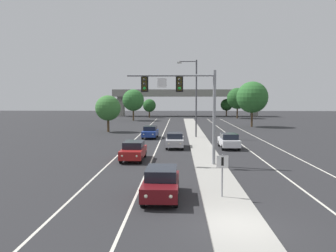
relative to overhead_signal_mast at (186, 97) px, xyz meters
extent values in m
plane|color=#28282B|center=(1.84, -12.95, -5.31)|extent=(260.00, 260.00, 0.00)
cube|color=#9E9B93|center=(1.84, 5.05, -5.23)|extent=(2.40, 110.00, 0.15)
cube|color=silver|center=(-2.86, 12.05, -5.31)|extent=(0.14, 100.00, 0.01)
cube|color=silver|center=(6.54, 12.05, -5.31)|extent=(0.14, 100.00, 0.01)
cube|color=silver|center=(-6.16, 12.05, -5.31)|extent=(0.14, 100.00, 0.01)
cube|color=silver|center=(9.84, 12.05, -5.31)|extent=(0.14, 100.00, 0.01)
cylinder|color=gray|center=(2.14, 0.01, -1.56)|extent=(0.24, 0.24, 7.20)
cylinder|color=gray|center=(-1.19, 0.01, 1.64)|extent=(6.65, 0.16, 0.16)
cube|color=black|center=(-0.52, 0.05, 0.99)|extent=(0.56, 0.06, 1.20)
cube|color=#38330F|center=(-0.52, 0.01, 0.99)|extent=(0.32, 0.32, 1.00)
sphere|color=#282828|center=(-0.52, -0.16, 1.31)|extent=(0.22, 0.22, 0.22)
sphere|color=#282828|center=(-0.52, -0.16, 0.99)|extent=(0.22, 0.22, 0.22)
sphere|color=green|center=(-0.52, -0.16, 0.67)|extent=(0.22, 0.22, 0.22)
cube|color=black|center=(-3.18, 0.05, 0.99)|extent=(0.56, 0.06, 1.20)
cube|color=#38330F|center=(-3.18, 0.01, 0.99)|extent=(0.32, 0.32, 1.00)
sphere|color=#282828|center=(-3.18, -0.16, 1.31)|extent=(0.22, 0.22, 0.22)
sphere|color=#282828|center=(-3.18, -0.16, 0.99)|extent=(0.22, 0.22, 0.22)
sphere|color=green|center=(-3.18, -0.16, 0.67)|extent=(0.22, 0.22, 0.22)
cube|color=white|center=(-1.85, -0.01, 1.09)|extent=(0.70, 0.04, 0.70)
cylinder|color=gray|center=(1.68, -8.96, -4.06)|extent=(0.08, 0.08, 2.20)
cube|color=white|center=(1.68, -8.99, -3.31)|extent=(0.60, 0.03, 0.60)
cube|color=black|center=(1.68, -9.01, -3.31)|extent=(0.12, 0.01, 0.44)
cylinder|color=#4C4C51|center=(1.69, 18.95, -0.16)|extent=(0.20, 0.20, 10.00)
cylinder|color=#4C4C51|center=(0.59, 18.95, 4.64)|extent=(2.20, 0.12, 0.12)
cube|color=#B7B7B2|center=(-0.51, 18.95, 4.49)|extent=(0.56, 0.28, 0.20)
cube|color=#5B0F14|center=(-1.48, -8.81, -4.64)|extent=(1.86, 4.42, 0.70)
cube|color=black|center=(-1.47, -8.59, -4.01)|extent=(1.61, 2.40, 0.56)
sphere|color=#EAE5C6|center=(-0.93, -11.00, -4.59)|extent=(0.18, 0.18, 0.18)
sphere|color=#EAE5C6|center=(-2.08, -10.99, -4.59)|extent=(0.18, 0.18, 0.18)
cylinder|color=black|center=(-0.70, -10.32, -4.99)|extent=(0.23, 0.64, 0.64)
cylinder|color=black|center=(-2.30, -10.30, -4.99)|extent=(0.23, 0.64, 0.64)
cylinder|color=black|center=(-0.66, -7.32, -4.99)|extent=(0.23, 0.64, 0.64)
cylinder|color=black|center=(-2.26, -7.30, -4.99)|extent=(0.23, 0.64, 0.64)
cube|color=maroon|center=(-4.39, 2.37, -4.64)|extent=(1.87, 4.43, 0.70)
cube|color=black|center=(-4.39, 2.59, -4.01)|extent=(1.62, 2.40, 0.56)
sphere|color=#EAE5C6|center=(-3.85, 0.19, -4.59)|extent=(0.18, 0.18, 0.18)
sphere|color=#EAE5C6|center=(-5.00, 0.20, -4.59)|extent=(0.18, 0.18, 0.18)
cylinder|color=black|center=(-3.62, 0.86, -4.99)|extent=(0.23, 0.64, 0.64)
cylinder|color=black|center=(-5.22, 0.89, -4.99)|extent=(0.23, 0.64, 0.64)
cylinder|color=black|center=(-3.57, 3.86, -4.99)|extent=(0.23, 0.64, 0.64)
cylinder|color=black|center=(-5.17, 3.89, -4.99)|extent=(0.23, 0.64, 0.64)
cube|color=#B7B7BC|center=(-0.96, 9.81, -4.64)|extent=(1.86, 4.42, 0.70)
cube|color=black|center=(-0.95, 10.03, -4.01)|extent=(1.62, 2.40, 0.56)
sphere|color=#EAE5C6|center=(-0.41, 7.62, -4.59)|extent=(0.18, 0.18, 0.18)
sphere|color=#EAE5C6|center=(-1.56, 7.63, -4.59)|extent=(0.18, 0.18, 0.18)
cylinder|color=black|center=(-0.18, 8.30, -4.99)|extent=(0.23, 0.64, 0.64)
cylinder|color=black|center=(-1.78, 8.32, -4.99)|extent=(0.23, 0.64, 0.64)
cylinder|color=black|center=(-0.14, 11.29, -4.99)|extent=(0.23, 0.64, 0.64)
cylinder|color=black|center=(-1.74, 11.32, -4.99)|extent=(0.23, 0.64, 0.64)
cube|color=navy|center=(-4.31, 18.70, -4.64)|extent=(1.93, 4.45, 0.70)
cube|color=black|center=(-4.30, 18.92, -4.01)|extent=(1.65, 2.42, 0.56)
sphere|color=#EAE5C6|center=(-3.80, 16.51, -4.59)|extent=(0.18, 0.18, 0.18)
sphere|color=#EAE5C6|center=(-4.95, 16.54, -4.59)|extent=(0.18, 0.18, 0.18)
cylinder|color=black|center=(-3.55, 17.18, -4.99)|extent=(0.24, 0.65, 0.64)
cylinder|color=black|center=(-5.15, 17.23, -4.99)|extent=(0.24, 0.65, 0.64)
cylinder|color=black|center=(-3.47, 20.18, -4.99)|extent=(0.24, 0.65, 0.64)
cylinder|color=black|center=(-5.06, 20.23, -4.99)|extent=(0.24, 0.65, 0.64)
cube|color=silver|center=(4.65, 9.67, -4.64)|extent=(1.85, 4.42, 0.70)
cube|color=black|center=(4.65, 9.45, -4.01)|extent=(1.61, 2.39, 0.56)
sphere|color=#EAE5C6|center=(4.05, 11.84, -4.59)|extent=(0.18, 0.18, 0.18)
sphere|color=#EAE5C6|center=(5.20, 11.86, -4.59)|extent=(0.18, 0.18, 0.18)
cylinder|color=black|center=(3.83, 11.16, -4.99)|extent=(0.23, 0.64, 0.64)
cylinder|color=black|center=(5.43, 11.18, -4.99)|extent=(0.23, 0.64, 0.64)
cylinder|color=black|center=(3.87, 8.16, -4.99)|extent=(0.23, 0.64, 0.64)
cylinder|color=black|center=(5.47, 8.18, -4.99)|extent=(0.23, 0.64, 0.64)
cube|color=gray|center=(1.84, 74.47, 0.89)|extent=(42.40, 6.40, 1.10)
cube|color=gray|center=(1.84, 71.47, 1.89)|extent=(42.40, 0.36, 0.90)
cube|color=gray|center=(-17.36, 74.47, -2.48)|extent=(1.80, 2.40, 5.65)
cube|color=gray|center=(21.04, 74.47, -2.48)|extent=(1.80, 2.40, 5.65)
cylinder|color=#4C3823|center=(14.50, 64.08, -3.82)|extent=(0.36, 0.36, 2.97)
sphere|color=#235623|center=(14.50, 64.08, -0.17)|extent=(5.43, 5.43, 5.43)
cylinder|color=#4C3823|center=(-11.15, 54.30, -3.94)|extent=(0.36, 0.36, 2.75)
sphere|color=#2D6B2D|center=(-11.15, 54.30, -0.55)|extent=(5.02, 5.02, 5.02)
cylinder|color=#4C3823|center=(13.30, 75.79, -4.37)|extent=(0.36, 0.36, 1.88)
sphere|color=#235623|center=(13.30, 75.79, -2.05)|extent=(3.44, 3.44, 3.44)
cylinder|color=#4C3823|center=(-11.50, 26.95, -4.24)|extent=(0.36, 0.36, 2.14)
sphere|color=#387533|center=(-11.50, 26.95, -1.60)|extent=(3.91, 3.91, 3.91)
cylinder|color=#4C3823|center=(12.74, 37.35, -3.75)|extent=(0.36, 0.36, 3.12)
sphere|color=#2D6B2D|center=(12.74, 37.35, 0.09)|extent=(5.70, 5.70, 5.70)
cylinder|color=#4C3823|center=(-8.42, 66.34, -4.37)|extent=(0.36, 0.36, 1.88)
sphere|color=#235623|center=(-8.42, 66.34, -2.06)|extent=(3.44, 3.44, 3.44)
camera|label=1|loc=(-0.56, -26.81, -0.07)|focal=37.48mm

